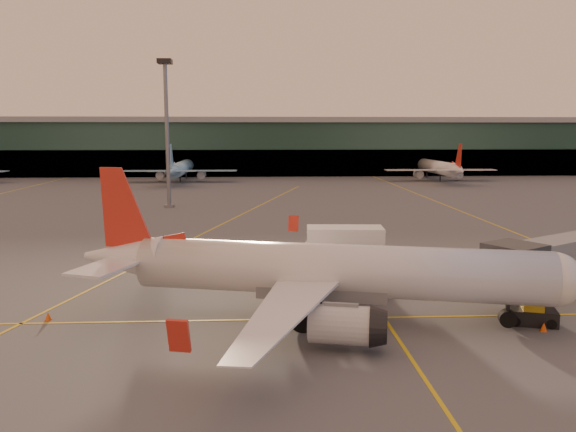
{
  "coord_description": "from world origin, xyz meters",
  "views": [
    {
      "loc": [
        -3.89,
        -33.64,
        13.35
      ],
      "look_at": [
        -1.12,
        21.56,
        5.0
      ],
      "focal_mm": 35.0,
      "sensor_mm": 36.0,
      "label": 1
    }
  ],
  "objects": [
    {
      "name": "ground",
      "position": [
        0.0,
        0.0,
        0.0
      ],
      "size": [
        600.0,
        600.0,
        0.0
      ],
      "primitive_type": "plane",
      "color": "#4C4F54",
      "rests_on": "ground"
    },
    {
      "name": "taxi_markings",
      "position": [
        -7.32,
        44.49,
        0.01
      ],
      "size": [
        100.12,
        173.0,
        0.01
      ],
      "color": "gold",
      "rests_on": "ground"
    },
    {
      "name": "terminal",
      "position": [
        0.0,
        141.79,
        8.76
      ],
      "size": [
        400.0,
        20.0,
        17.6
      ],
      "color": "#19382D",
      "rests_on": "ground"
    },
    {
      "name": "mast_west_near",
      "position": [
        -20.0,
        66.0,
        14.86
      ],
      "size": [
        2.4,
        2.4,
        25.6
      ],
      "color": "slate",
      "rests_on": "ground"
    },
    {
      "name": "distant_aircraft_row",
      "position": [
        -21.0,
        118.0,
        0.0
      ],
      "size": [
        290.0,
        34.0,
        13.0
      ],
      "color": "#7FB4D4",
      "rests_on": "ground"
    },
    {
      "name": "main_airplane",
      "position": [
        0.35,
        4.91,
        3.49
      ],
      "size": [
        35.21,
        32.03,
        10.73
      ],
      "rotation": [
        0.0,
        0.0,
        -0.22
      ],
      "color": "white",
      "rests_on": "ground"
    },
    {
      "name": "catering_truck",
      "position": [
        3.56,
        14.1,
        2.91
      ],
      "size": [
        6.77,
        3.4,
        5.11
      ],
      "rotation": [
        0.0,
        0.0,
        -0.07
      ],
      "color": "#A52517",
      "rests_on": "ground"
    },
    {
      "name": "pushback_tug",
      "position": [
        15.01,
        3.14,
        0.69
      ],
      "size": [
        3.65,
        2.6,
        1.69
      ],
      "rotation": [
        0.0,
        0.0,
        -0.28
      ],
      "color": "black",
      "rests_on": "ground"
    },
    {
      "name": "cone_tail",
      "position": [
        -19.1,
        5.71,
        0.28
      ],
      "size": [
        0.46,
        0.46,
        0.58
      ],
      "color": "#E5500C",
      "rests_on": "ground"
    },
    {
      "name": "cone_wing_left",
      "position": [
        0.37,
        22.9,
        0.3
      ],
      "size": [
        0.48,
        0.48,
        0.61
      ],
      "color": "#E5500C",
      "rests_on": "ground"
    },
    {
      "name": "cone_fwd",
      "position": [
        15.16,
        1.69,
        0.29
      ],
      "size": [
        0.48,
        0.48,
        0.61
      ],
      "color": "#E5500C",
      "rests_on": "ground"
    }
  ]
}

